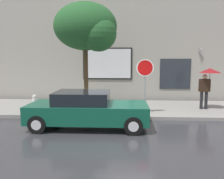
{
  "coord_description": "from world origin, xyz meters",
  "views": [
    {
      "loc": [
        -0.02,
        -8.54,
        2.56
      ],
      "look_at": [
        -0.58,
        1.8,
        1.2
      ],
      "focal_mm": 36.9,
      "sensor_mm": 36.0,
      "label": 1
    }
  ],
  "objects_px": {
    "street_tree": "(88,28)",
    "fire_hydrant": "(35,103)",
    "stop_sign": "(145,75)",
    "pedestrian_with_umbrella": "(208,77)",
    "parked_car": "(87,110)"
  },
  "relations": [
    {
      "from": "fire_hydrant",
      "to": "stop_sign",
      "type": "height_order",
      "value": "stop_sign"
    },
    {
      "from": "stop_sign",
      "to": "fire_hydrant",
      "type": "bearing_deg",
      "value": 176.22
    },
    {
      "from": "parked_car",
      "to": "stop_sign",
      "type": "bearing_deg",
      "value": 36.75
    },
    {
      "from": "street_tree",
      "to": "stop_sign",
      "type": "xyz_separation_m",
      "value": [
        2.53,
        -0.27,
        -2.07
      ]
    },
    {
      "from": "stop_sign",
      "to": "pedestrian_with_umbrella",
      "type": "bearing_deg",
      "value": 20.12
    },
    {
      "from": "parked_car",
      "to": "pedestrian_with_umbrella",
      "type": "relative_size",
      "value": 2.22
    },
    {
      "from": "fire_hydrant",
      "to": "stop_sign",
      "type": "xyz_separation_m",
      "value": [
        5.11,
        -0.34,
        1.33
      ]
    },
    {
      "from": "parked_car",
      "to": "street_tree",
      "type": "distance_m",
      "value": 3.82
    },
    {
      "from": "pedestrian_with_umbrella",
      "to": "street_tree",
      "type": "relative_size",
      "value": 0.4
    },
    {
      "from": "street_tree",
      "to": "fire_hydrant",
      "type": "bearing_deg",
      "value": 178.53
    },
    {
      "from": "street_tree",
      "to": "pedestrian_with_umbrella",
      "type": "bearing_deg",
      "value": 8.79
    },
    {
      "from": "parked_car",
      "to": "pedestrian_with_umbrella",
      "type": "height_order",
      "value": "pedestrian_with_umbrella"
    },
    {
      "from": "pedestrian_with_umbrella",
      "to": "street_tree",
      "type": "bearing_deg",
      "value": -171.21
    },
    {
      "from": "pedestrian_with_umbrella",
      "to": "stop_sign",
      "type": "distance_m",
      "value": 3.33
    },
    {
      "from": "pedestrian_with_umbrella",
      "to": "stop_sign",
      "type": "relative_size",
      "value": 0.82
    }
  ]
}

